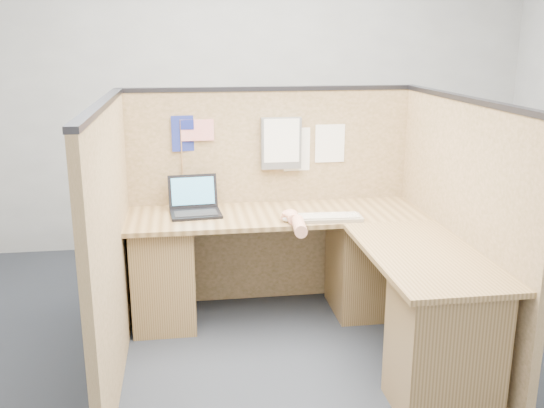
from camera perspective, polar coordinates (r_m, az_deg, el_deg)
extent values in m
plane|color=black|center=(3.67, 2.06, -14.86)|extent=(5.00, 5.00, 0.00)
plane|color=#939598|center=(5.42, -2.15, 10.62)|extent=(5.00, 0.00, 5.00)
plane|color=#939598|center=(1.14, 23.92, -9.14)|extent=(5.00, 0.00, 5.00)
cube|color=brown|center=(4.30, -0.24, 0.59)|extent=(2.05, 0.05, 1.50)
cube|color=#232328|center=(4.17, -0.25, 10.81)|extent=(2.05, 0.06, 0.03)
cube|color=brown|center=(3.42, -14.87, -3.86)|extent=(0.05, 1.80, 1.50)
cube|color=#232328|center=(3.26, -15.80, 8.96)|extent=(0.06, 1.80, 0.03)
cube|color=brown|center=(3.75, 17.11, -2.34)|extent=(0.05, 1.80, 1.50)
cube|color=#232328|center=(3.60, 18.07, 9.34)|extent=(0.06, 1.80, 0.03)
cube|color=brown|center=(4.00, 0.42, -1.07)|extent=(1.95, 0.60, 0.03)
cube|color=brown|center=(3.37, 14.20, -4.73)|extent=(0.60, 1.15, 0.03)
cube|color=brown|center=(4.08, -10.13, -6.41)|extent=(0.40, 0.50, 0.70)
cube|color=brown|center=(4.24, 8.48, -5.46)|extent=(0.40, 0.50, 0.70)
cube|color=brown|center=(3.25, 15.94, -12.68)|extent=(0.50, 0.40, 0.70)
cube|color=black|center=(3.97, -7.18, -0.93)|extent=(0.34, 0.27, 0.02)
cube|color=black|center=(4.09, -7.29, 1.23)|extent=(0.33, 0.10, 0.22)
cube|color=teal|center=(4.08, -7.29, 1.20)|extent=(0.29, 0.07, 0.18)
cube|color=gray|center=(3.85, 4.98, -1.35)|extent=(0.48, 0.18, 0.02)
cube|color=silver|center=(3.85, 4.99, -1.12)|extent=(0.44, 0.15, 0.01)
ellipsoid|color=silver|center=(3.81, 1.74, -1.32)|extent=(0.13, 0.10, 0.05)
ellipsoid|color=tan|center=(3.80, 1.76, -0.94)|extent=(0.09, 0.12, 0.05)
cylinder|color=tan|center=(3.75, 1.98, -1.40)|extent=(0.07, 0.05, 0.07)
cylinder|color=tan|center=(3.61, 2.57, -2.07)|extent=(0.10, 0.28, 0.09)
cube|color=navy|center=(4.13, -8.20, 6.59)|extent=(0.18, 0.03, 0.24)
cylinder|color=olive|center=(4.14, -8.52, 5.20)|extent=(0.01, 0.01, 0.39)
cube|color=red|center=(4.12, -7.04, 6.91)|extent=(0.22, 0.00, 0.14)
cube|color=navy|center=(4.11, -7.99, 7.40)|extent=(0.09, 0.00, 0.07)
cube|color=slate|center=(4.17, 0.86, 5.74)|extent=(0.28, 0.05, 0.35)
cube|color=white|center=(4.14, 0.92, 5.98)|extent=(0.24, 0.01, 0.30)
cube|color=white|center=(4.23, 2.67, 5.17)|extent=(0.23, 0.03, 0.30)
cube|color=white|center=(4.27, 5.47, 5.69)|extent=(0.21, 0.01, 0.27)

